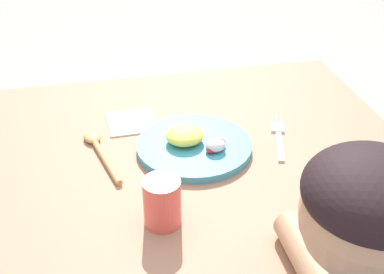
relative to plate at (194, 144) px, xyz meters
The scene contains 6 objects.
dining_table 0.11m from the plate, 101.05° to the right, with size 1.00×0.88×0.69m.
plate is the anchor object (origin of this frame).
fork 0.21m from the plate, ahead, with size 0.08×0.20×0.01m.
spoon 0.22m from the plate, 169.31° to the left, with size 0.08×0.22×0.02m.
drinking_cup 0.25m from the plate, 116.01° to the right, with size 0.07×0.07×0.10m, color #EB594B.
napkin 0.20m from the plate, 130.08° to the left, with size 0.11×0.12×0.00m, color white.
Camera 1 is at (-0.20, -0.90, 1.34)m, focal length 47.51 mm.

